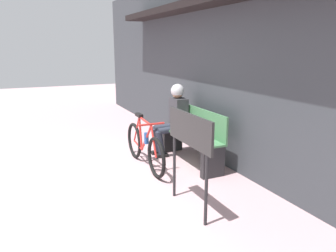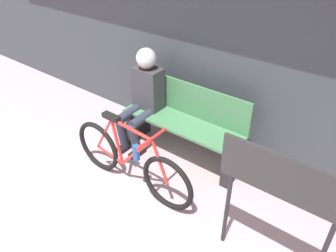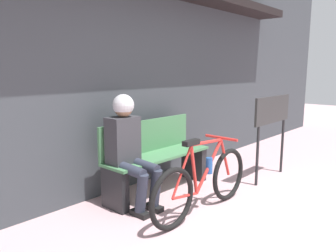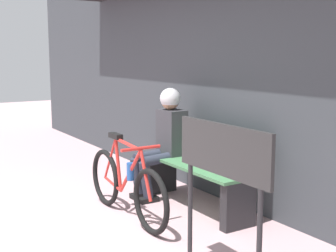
% 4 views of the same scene
% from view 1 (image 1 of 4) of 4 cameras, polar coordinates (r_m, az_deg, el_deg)
% --- Properties ---
extents(ground_plane, '(24.00, 24.00, 0.00)m').
position_cam_1_polar(ground_plane, '(4.85, -20.91, -9.68)').
color(ground_plane, '#C69EA3').
extents(storefront_wall, '(12.00, 0.56, 3.20)m').
position_cam_1_polar(storefront_wall, '(5.34, 8.70, 11.53)').
color(storefront_wall, '#3D4247').
rests_on(storefront_wall, ground_plane).
extents(park_bench_near, '(1.47, 0.42, 0.88)m').
position_cam_1_polar(park_bench_near, '(5.32, 4.40, -2.10)').
color(park_bench_near, '#477F51').
rests_on(park_bench_near, ground_plane).
extents(bicycle, '(1.58, 0.40, 0.82)m').
position_cam_1_polar(bicycle, '(5.13, -4.14, -3.57)').
color(bicycle, black).
rests_on(bicycle, ground_plane).
extents(person_seated, '(0.34, 0.59, 1.23)m').
position_cam_1_polar(person_seated, '(5.66, 1.00, 2.11)').
color(person_seated, '#2D3342').
rests_on(person_seated, ground_plane).
extents(signboard, '(0.96, 0.04, 1.14)m').
position_cam_1_polar(signboard, '(3.63, 3.76, -2.05)').
color(signboard, '#232326').
rests_on(signboard, ground_plane).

